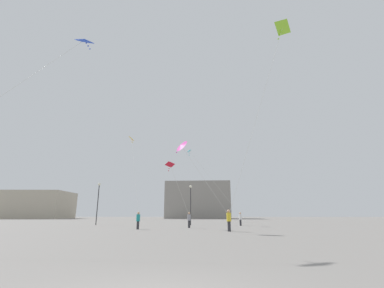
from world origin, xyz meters
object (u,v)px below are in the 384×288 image
kite_magenta_diamond (181,146)px  kite_cyan_diamond (190,152)px  person_in_grey (189,219)px  person_in_teal (138,220)px  person_in_yellow (229,219)px  kite_cobalt_diamond (84,41)px  lamppost_east (191,198)px  person_in_white (240,218)px  lamppost_west (98,197)px  building_centre_hall (198,201)px  kite_crimson_delta (170,166)px  building_left_hall (35,205)px  kite_amber_delta (132,140)px  kite_lime_delta (280,34)px

kite_magenta_diamond → kite_cyan_diamond: (0.10, 14.44, 2.72)m
person_in_grey → kite_magenta_diamond: bearing=128.6°
person_in_teal → person_in_yellow: bearing=92.1°
kite_cobalt_diamond → lamppost_east: (6.79, 20.55, -10.07)m
person_in_white → lamppost_west: lamppost_west is taller
building_centre_hall → kite_crimson_delta: bearing=-91.6°
person_in_grey → kite_cyan_diamond: 12.70m
kite_cobalt_diamond → kite_cyan_diamond: bearing=73.0°
kite_cobalt_diamond → lamppost_east: 23.87m
lamppost_east → lamppost_west: lamppost_west is taller
kite_cyan_diamond → kite_crimson_delta: size_ratio=1.65×
person_in_teal → kite_cyan_diamond: kite_cyan_diamond is taller
person_in_grey → kite_cyan_diamond: size_ratio=0.17×
building_left_hall → kite_crimson_delta: bearing=-48.3°
kite_crimson_delta → kite_cobalt_diamond: (-4.88, -12.83, 6.93)m
kite_cyan_diamond → lamppost_east: (0.13, -1.25, -6.73)m
kite_amber_delta → building_left_hall: 71.23m
building_centre_hall → lamppost_west: (-12.77, -57.10, -2.23)m
person_in_white → kite_cyan_diamond: 11.72m
person_in_white → building_centre_hall: 59.25m
building_left_hall → person_in_white: bearing=-40.9°
person_in_white → building_left_hall: building_left_hall is taller
kite_amber_delta → kite_lime_delta: size_ratio=0.80×
person_in_white → kite_cobalt_diamond: bearing=-156.5°
building_left_hall → kite_lime_delta: bearing=-49.5°
building_left_hall → kite_magenta_diamond: bearing=-50.0°
person_in_teal → person_in_yellow: size_ratio=0.91×
person_in_teal → kite_magenta_diamond: size_ratio=0.24×
kite_cobalt_diamond → building_left_hall: 86.21m
person_in_white → kite_crimson_delta: 11.88m
person_in_grey → person_in_teal: size_ratio=1.00×
building_centre_hall → lamppost_west: bearing=-102.6°
person_in_grey → person_in_yellow: person_in_yellow is taller
kite_lime_delta → building_centre_hall: bearing=95.4°
kite_amber_delta → kite_magenta_diamond: 13.35m
kite_cyan_diamond → building_left_hall: bearing=137.4°
building_centre_hall → lamppost_east: size_ratio=4.07×
person_in_grey → person_in_yellow: bearing=164.7°
person_in_white → lamppost_east: 7.09m
kite_amber_delta → building_centre_hall: size_ratio=0.48×
person_in_teal → kite_crimson_delta: 6.90m
lamppost_west → kite_cyan_diamond: bearing=5.3°
kite_cobalt_diamond → kite_lime_delta: bearing=-1.0°
person_in_white → kite_cobalt_diamond: (-13.21, -19.06, 12.68)m
building_left_hall → lamppost_east: (54.09, -50.92, -0.82)m
person_in_white → kite_crimson_delta: (-8.32, -6.23, 5.74)m
person_in_yellow → kite_magenta_diamond: bearing=108.5°
person_in_grey → kite_magenta_diamond: (-0.42, -5.85, 6.62)m
person_in_white → kite_crimson_delta: bearing=-175.0°
kite_cyan_diamond → kite_cobalt_diamond: 23.04m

